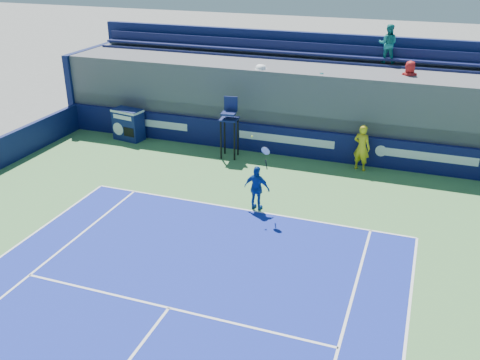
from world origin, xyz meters
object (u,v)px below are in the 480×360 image
(umpire_chair, at_px, (230,121))
(tennis_player, at_px, (257,188))
(ball_person, at_px, (362,148))
(match_clock, at_px, (128,124))

(umpire_chair, bearing_deg, tennis_player, -58.50)
(ball_person, distance_m, tennis_player, 5.27)
(match_clock, bearing_deg, ball_person, 0.06)
(ball_person, xyz_separation_m, tennis_player, (-2.72, -4.51, -0.14))
(umpire_chair, distance_m, tennis_player, 4.83)
(match_clock, distance_m, umpire_chair, 5.03)
(umpire_chair, bearing_deg, ball_person, 4.86)
(tennis_player, bearing_deg, match_clock, 148.82)
(ball_person, bearing_deg, match_clock, 17.23)
(tennis_player, bearing_deg, umpire_chair, 121.50)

